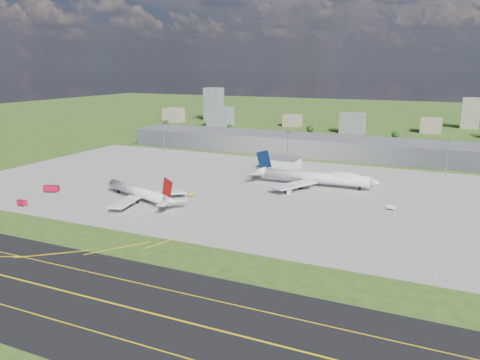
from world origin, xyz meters
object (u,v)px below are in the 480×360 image
at_px(airliner_blue_quad, 316,177).
at_px(van_white_near, 289,192).
at_px(airliner_red_twin, 140,193).
at_px(crash_tender, 22,203).
at_px(tug_yellow, 191,195).
at_px(van_white_far, 391,208).
at_px(fire_truck, 51,189).

xyz_separation_m(airliner_blue_quad, van_white_near, (-9.09, -24.83, -4.54)).
bearing_deg(airliner_red_twin, airliner_blue_quad, -117.91).
height_order(airliner_red_twin, crash_tender, airliner_red_twin).
relative_size(crash_tender, van_white_near, 1.18).
height_order(tug_yellow, van_white_near, van_white_near).
distance_m(airliner_red_twin, tug_yellow, 28.77).
height_order(crash_tender, van_white_far, crash_tender).
xyz_separation_m(airliner_red_twin, airliner_blue_quad, (79.94, 71.93, 1.11)).
xyz_separation_m(van_white_near, van_white_far, (57.65, -6.54, -0.14)).
bearing_deg(tug_yellow, van_white_near, -20.05).
bearing_deg(airliner_red_twin, van_white_far, -142.37).
bearing_deg(crash_tender, airliner_red_twin, 39.70).
xyz_separation_m(airliner_blue_quad, crash_tender, (-132.63, -105.52, -4.27)).
bearing_deg(van_white_near, fire_truck, 102.75).
relative_size(airliner_blue_quad, tug_yellow, 22.84).
bearing_deg(airliner_blue_quad, van_white_near, -112.42).
relative_size(van_white_near, van_white_far, 1.18).
relative_size(fire_truck, van_white_far, 2.19).
relative_size(airliner_blue_quad, crash_tender, 13.21).
distance_m(airliner_blue_quad, van_white_near, 26.83).
bearing_deg(van_white_far, tug_yellow, -161.68).
relative_size(fire_truck, van_white_near, 1.85).
bearing_deg(airliner_red_twin, fire_truck, 25.96).
bearing_deg(van_white_near, tug_yellow, 109.16).
bearing_deg(van_white_far, van_white_near, -179.08).
distance_m(crash_tender, tug_yellow, 90.64).
bearing_deg(airliner_blue_quad, van_white_far, -35.18).
xyz_separation_m(fire_truck, crash_tender, (7.15, -27.47, -0.41)).
distance_m(airliner_blue_quad, crash_tender, 169.54).
distance_m(airliner_blue_quad, fire_truck, 160.14).
bearing_deg(van_white_near, airliner_red_twin, 114.20).
height_order(van_white_near, van_white_far, van_white_near).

